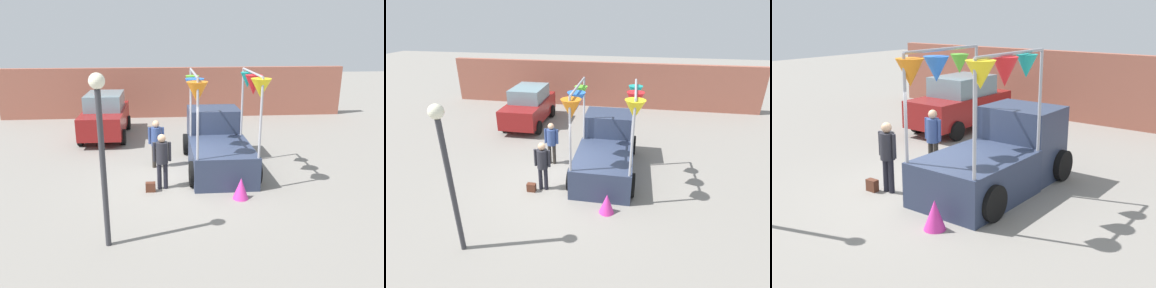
% 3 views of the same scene
% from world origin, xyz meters
% --- Properties ---
extents(ground_plane, '(60.00, 60.00, 0.00)m').
position_xyz_m(ground_plane, '(0.00, 0.00, 0.00)').
color(ground_plane, gray).
extents(vendor_truck, '(2.55, 4.19, 3.30)m').
position_xyz_m(vendor_truck, '(1.14, 1.38, 0.92)').
color(vendor_truck, '#2D3851').
rests_on(vendor_truck, ground).
extents(parked_car, '(1.88, 4.00, 1.88)m').
position_xyz_m(parked_car, '(-3.13, 5.39, 0.94)').
color(parked_car, maroon).
rests_on(parked_car, ground).
extents(person_customer, '(0.53, 0.34, 1.66)m').
position_xyz_m(person_customer, '(-0.71, -0.43, 1.00)').
color(person_customer, black).
rests_on(person_customer, ground).
extents(person_vendor, '(0.53, 0.34, 1.63)m').
position_xyz_m(person_vendor, '(-0.90, 1.36, 0.98)').
color(person_vendor, '#2D2823').
rests_on(person_vendor, ground).
extents(handbag, '(0.28, 0.16, 0.28)m').
position_xyz_m(handbag, '(-1.06, -0.63, 0.14)').
color(handbag, '#592D1E').
rests_on(handbag, ground).
extents(street_lamp, '(0.32, 0.32, 3.71)m').
position_xyz_m(street_lamp, '(-1.91, -3.37, 2.44)').
color(street_lamp, '#333338').
rests_on(street_lamp, ground).
extents(brick_boundary_wall, '(18.00, 0.36, 2.60)m').
position_xyz_m(brick_boundary_wall, '(0.00, 9.10, 1.30)').
color(brick_boundary_wall, '#9E5947').
rests_on(brick_boundary_wall, ground).
extents(folded_kite_bundle_magenta, '(0.56, 0.56, 0.60)m').
position_xyz_m(folded_kite_bundle_magenta, '(1.43, -1.30, 0.30)').
color(folded_kite_bundle_magenta, '#D83399').
rests_on(folded_kite_bundle_magenta, ground).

